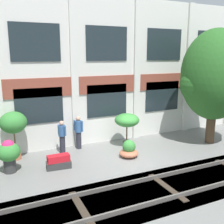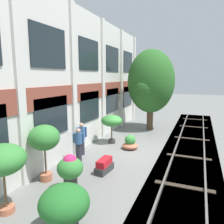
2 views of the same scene
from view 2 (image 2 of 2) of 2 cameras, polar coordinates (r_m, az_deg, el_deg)
ground_plane at (r=12.20m, az=5.94°, el=-9.71°), size 80.00×80.00×0.00m
apartment_facade at (r=12.68m, az=-6.89°, el=8.15°), size 17.83×0.64×7.47m
rail_tracks at (r=11.84m, az=19.38°, el=-11.51°), size 25.47×2.80×0.43m
broadleaf_tree at (r=16.38m, az=10.12°, el=7.52°), size 3.58×3.41×5.91m
potted_plant_fluted_column at (r=6.13m, az=-12.33°, el=-22.78°), size 1.30×1.30×1.27m
potted_plant_terracotta_small at (r=8.61m, az=-17.26°, el=-6.83°), size 1.16×1.16×2.19m
potted_plant_wide_bowl at (r=12.19m, az=4.76°, el=-8.13°), size 0.87×0.87×0.80m
potted_plant_glazed_jar at (r=7.89m, az=-10.87°, el=-14.51°), size 0.90×0.90×1.35m
potted_plant_square_trough at (r=9.40m, az=-2.02°, el=-13.85°), size 1.04×0.50×0.58m
potted_plant_tall_urn at (r=7.06m, az=-26.69°, el=-11.34°), size 1.32×1.32×2.08m
potted_plant_low_pan at (r=12.91m, az=-0.08°, el=-2.50°), size 1.25×1.25×1.71m
resident_by_doorway at (r=10.34m, az=-8.72°, el=-8.29°), size 0.34×0.48×1.61m
resident_watching_tracks at (r=11.26m, az=-7.88°, el=-6.66°), size 0.38×0.42×1.65m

